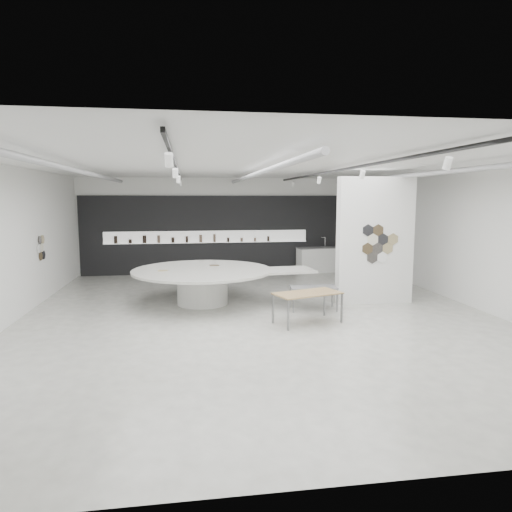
{
  "coord_description": "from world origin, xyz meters",
  "views": [
    {
      "loc": [
        -1.77,
        -11.27,
        3.02
      ],
      "look_at": [
        0.1,
        1.2,
        1.4
      ],
      "focal_mm": 32.0,
      "sensor_mm": 36.0,
      "label": 1
    }
  ],
  "objects": [
    {
      "name": "partition_column",
      "position": [
        3.5,
        1.0,
        1.8
      ],
      "size": [
        2.2,
        0.38,
        3.6
      ],
      "color": "white",
      "rests_on": "ground"
    },
    {
      "name": "kitchen_counter",
      "position": [
        3.5,
        6.54,
        0.51
      ],
      "size": [
        1.87,
        0.93,
        1.41
      ],
      "rotation": [
        0.0,
        0.0,
        0.13
      ],
      "color": "white",
      "rests_on": "ground"
    },
    {
      "name": "display_island",
      "position": [
        -1.3,
        1.58,
        0.66
      ],
      "size": [
        5.32,
        4.3,
        1.01
      ],
      "rotation": [
        0.0,
        0.0,
        0.09
      ],
      "color": "white",
      "rests_on": "ground"
    },
    {
      "name": "room",
      "position": [
        -0.09,
        -0.0,
        2.07
      ],
      "size": [
        12.02,
        14.02,
        3.82
      ],
      "color": "beige",
      "rests_on": "ground"
    },
    {
      "name": "sample_table_stone",
      "position": [
        1.56,
        0.45,
        0.58
      ],
      "size": [
        1.28,
        0.71,
        0.64
      ],
      "rotation": [
        0.0,
        0.0,
        -0.07
      ],
      "color": "slate",
      "rests_on": "ground"
    },
    {
      "name": "sample_table_wood",
      "position": [
        1.06,
        -0.79,
        0.69
      ],
      "size": [
        1.76,
        1.26,
        0.75
      ],
      "rotation": [
        0.0,
        0.0,
        0.32
      ],
      "color": "#9D7E51",
      "rests_on": "ground"
    },
    {
      "name": "back_wall_display",
      "position": [
        -0.08,
        6.93,
        1.54
      ],
      "size": [
        11.8,
        0.27,
        3.1
      ],
      "color": "black",
      "rests_on": "ground"
    }
  ]
}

